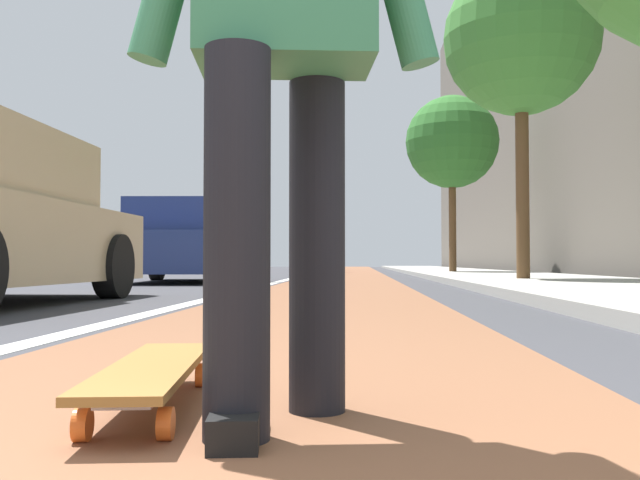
{
  "coord_description": "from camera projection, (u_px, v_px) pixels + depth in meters",
  "views": [
    {
      "loc": [
        -0.46,
        -0.31,
        0.37
      ],
      "look_at": [
        9.79,
        0.29,
        0.7
      ],
      "focal_mm": 37.85,
      "sensor_mm": 36.0,
      "label": 1
    }
  ],
  "objects": [
    {
      "name": "sidewalk_curb",
      "position": [
        471.0,
        274.0,
        18.23
      ],
      "size": [
        52.0,
        3.2,
        0.11
      ],
      "primitive_type": "cube",
      "color": "#9E9B93",
      "rests_on": "ground"
    },
    {
      "name": "pedestrian_distant",
      "position": [
        248.0,
        230.0,
        12.6
      ],
      "size": [
        0.47,
        0.74,
        1.69
      ],
      "color": "black",
      "rests_on": "ground"
    },
    {
      "name": "street_tree_far",
      "position": [
        452.0,
        143.0,
        19.08
      ],
      "size": [
        2.62,
        2.62,
        5.08
      ],
      "color": "brown",
      "rests_on": "ground"
    },
    {
      "name": "skateboard",
      "position": [
        153.0,
        372.0,
        1.69
      ],
      "size": [
        0.86,
        0.29,
        0.11
      ],
      "color": "orange",
      "rests_on": "ground"
    },
    {
      "name": "lane_stripe_white",
      "position": [
        310.0,
        274.0,
        20.49
      ],
      "size": [
        52.0,
        0.16,
        0.01
      ],
      "primitive_type": "cube",
      "color": "silver",
      "rests_on": "ground"
    },
    {
      "name": "parked_car_mid",
      "position": [
        185.0,
        244.0,
        12.49
      ],
      "size": [
        4.16,
        2.05,
        1.47
      ],
      "color": "navy",
      "rests_on": "ground"
    },
    {
      "name": "ground_plane",
      "position": [
        339.0,
        286.0,
        10.44
      ],
      "size": [
        80.0,
        80.0,
        0.0
      ],
      "primitive_type": "plane",
      "color": "#38383D"
    },
    {
      "name": "bike_lane_paint",
      "position": [
        351.0,
        272.0,
        24.41
      ],
      "size": [
        56.0,
        2.07,
        0.0
      ],
      "primitive_type": "cube",
      "color": "brown",
      "rests_on": "ground"
    },
    {
      "name": "street_tree_mid",
      "position": [
        521.0,
        39.0,
        10.93
      ],
      "size": [
        2.49,
        2.49,
        5.25
      ],
      "color": "brown",
      "rests_on": "ground"
    },
    {
      "name": "building_facade",
      "position": [
        532.0,
        66.0,
        22.28
      ],
      "size": [
        40.0,
        1.2,
        13.7
      ],
      "primitive_type": "cube",
      "color": "#60584F",
      "rests_on": "ground"
    },
    {
      "name": "traffic_light",
      "position": [
        308.0,
        186.0,
        24.98
      ],
      "size": [
        0.33,
        0.28,
        4.63
      ],
      "color": "#2D2D2D",
      "rests_on": "ground"
    },
    {
      "name": "skater_person",
      "position": [
        283.0,
        16.0,
        1.55
      ],
      "size": [
        0.48,
        0.72,
        1.64
      ],
      "color": "black",
      "rests_on": "ground"
    }
  ]
}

